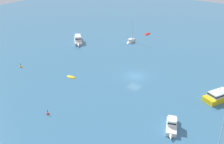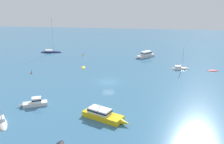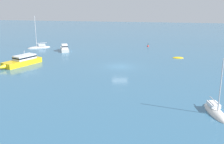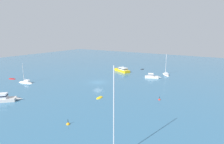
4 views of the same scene
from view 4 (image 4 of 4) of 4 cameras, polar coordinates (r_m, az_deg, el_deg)
The scene contains 11 objects.
ground_plane at distance 53.62m, azimuth -4.45°, elevation -3.28°, with size 161.65×161.65×0.00m, color teal.
cabin_cruiser at distance 45.52m, azimuth -31.77°, elevation -7.08°, with size 6.25×6.19×1.78m.
rib at distance 41.21m, azimuth -3.95°, elevation -8.17°, with size 1.11×2.22×0.50m.
motor_cruiser at distance 59.78m, azimuth 12.50°, elevation -1.33°, with size 5.30×3.10×1.53m.
launch at distance 68.05m, azimuth 3.19°, elevation 0.71°, with size 8.37×5.12×2.41m.
yacht at distance 58.43m, azimuth -25.66°, elevation -3.09°, with size 5.20×2.33×6.37m.
rib_1 at distance 73.17m, azimuth 9.57°, elevation 0.83°, with size 1.44×2.24×0.37m.
skiff at distance 65.57m, azimuth -29.10°, elevation -1.94°, with size 3.05×1.55×0.40m.
sloop_1 at distance 65.54m, azimuth 16.67°, elevation -0.77°, with size 4.15×5.10×7.68m.
channel_buoy at distance 30.97m, azimuth -13.73°, elevation -15.79°, with size 0.59×0.59×1.13m.
mooring_buoy at distance 41.28m, azimuth 14.75°, elevation -8.51°, with size 0.51×0.51×1.02m.
Camera 4 is at (31.22, -41.13, 14.46)m, focal length 28.87 mm.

